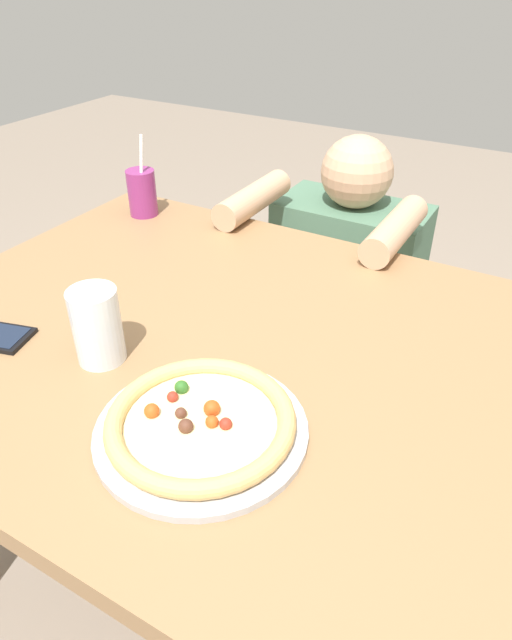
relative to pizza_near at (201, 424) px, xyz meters
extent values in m
plane|color=gray|center=(-0.10, 0.21, -0.77)|extent=(8.00, 8.00, 0.00)
cube|color=#936D47|center=(-0.10, 0.21, -0.04)|extent=(1.21, 0.92, 0.04)
cylinder|color=brown|center=(-0.62, 0.59, -0.41)|extent=(0.07, 0.07, 0.71)
cylinder|color=#B7B7BC|center=(0.00, 0.00, -0.01)|extent=(0.30, 0.30, 0.01)
cylinder|color=beige|center=(0.00, 0.00, 0.00)|extent=(0.21, 0.21, 0.01)
torus|color=tan|center=(0.00, 0.00, 0.01)|extent=(0.26, 0.26, 0.03)
sphere|color=#BF4C19|center=(0.02, 0.00, 0.01)|extent=(0.02, 0.02, 0.02)
sphere|color=#BF4C19|center=(-0.07, -0.02, 0.01)|extent=(0.02, 0.02, 0.02)
sphere|color=maroon|center=(0.04, 0.01, 0.01)|extent=(0.02, 0.02, 0.02)
sphere|color=brown|center=(-0.01, -0.02, 0.01)|extent=(0.02, 0.02, 0.02)
sphere|color=maroon|center=(-0.06, 0.02, 0.01)|extent=(0.02, 0.02, 0.02)
sphere|color=#2D6623|center=(-0.06, 0.04, 0.01)|extent=(0.02, 0.02, 0.02)
sphere|color=#BF4C19|center=(0.00, 0.02, 0.01)|extent=(0.02, 0.02, 0.02)
sphere|color=brown|center=(-0.03, 0.00, 0.01)|extent=(0.02, 0.02, 0.02)
cylinder|color=#8C2D72|center=(-0.56, 0.56, 0.04)|extent=(0.07, 0.07, 0.11)
cylinder|color=white|center=(-0.55, 0.56, 0.13)|extent=(0.01, 0.03, 0.10)
cylinder|color=silver|center=(-0.24, 0.06, 0.05)|extent=(0.08, 0.08, 0.13)
cube|color=white|center=(-0.23, 0.06, 0.09)|extent=(0.02, 0.02, 0.02)
cube|color=white|center=(-0.24, 0.05, 0.08)|extent=(0.03, 0.03, 0.02)
cube|color=white|center=(-0.24, 0.07, 0.09)|extent=(0.03, 0.03, 0.02)
cylinder|color=#333847|center=(-0.15, 0.94, -0.54)|extent=(0.33, 0.33, 0.45)
cube|color=#4C7259|center=(-0.15, 0.94, -0.18)|extent=(0.41, 0.22, 0.28)
sphere|color=tan|center=(-0.15, 0.94, 0.05)|extent=(0.19, 0.19, 0.19)
cylinder|color=tan|center=(-0.33, 0.71, 0.02)|extent=(0.07, 0.28, 0.07)
cylinder|color=tan|center=(0.04, 0.71, 0.02)|extent=(0.07, 0.28, 0.07)
camera|label=1|loc=(0.35, -0.45, 0.55)|focal=31.66mm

